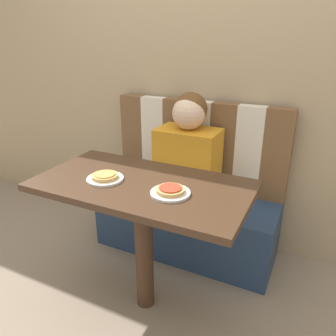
% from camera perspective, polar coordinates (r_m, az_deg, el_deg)
% --- Properties ---
extents(ground_plane, '(12.00, 12.00, 0.00)m').
position_cam_1_polar(ground_plane, '(2.10, -3.87, -22.25)').
color(ground_plane, gray).
extents(wall_back, '(7.00, 0.05, 2.60)m').
position_cam_1_polar(wall_back, '(2.32, 6.76, 17.88)').
color(wall_back, tan).
rests_on(wall_back, ground_plane).
extents(booth_seat, '(1.25, 0.48, 0.43)m').
position_cam_1_polar(booth_seat, '(2.39, 3.18, -9.42)').
color(booth_seat, navy).
rests_on(booth_seat, ground_plane).
extents(booth_backrest, '(1.25, 0.08, 0.62)m').
position_cam_1_polar(booth_backrest, '(2.34, 5.37, 4.02)').
color(booth_backrest, brown).
rests_on(booth_backrest, booth_seat).
extents(dining_table, '(1.09, 0.58, 0.78)m').
position_cam_1_polar(dining_table, '(1.70, -4.44, -6.04)').
color(dining_table, '#422B1C').
rests_on(dining_table, ground_plane).
extents(person, '(0.40, 0.26, 0.71)m').
position_cam_1_polar(person, '(2.16, 3.53, 3.23)').
color(person, orange).
rests_on(person, booth_seat).
extents(plate_left, '(0.19, 0.19, 0.01)m').
position_cam_1_polar(plate_left, '(1.70, -10.89, -1.85)').
color(plate_left, white).
rests_on(plate_left, dining_table).
extents(plate_right, '(0.19, 0.19, 0.01)m').
position_cam_1_polar(plate_right, '(1.53, 0.41, -4.36)').
color(plate_right, white).
rests_on(plate_right, dining_table).
extents(pizza_left, '(0.14, 0.14, 0.02)m').
position_cam_1_polar(pizza_left, '(1.70, -10.93, -1.34)').
color(pizza_left, tan).
rests_on(pizza_left, plate_left).
extents(pizza_right, '(0.14, 0.14, 0.02)m').
position_cam_1_polar(pizza_right, '(1.52, 0.41, -3.80)').
color(pizza_right, tan).
rests_on(pizza_right, plate_right).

